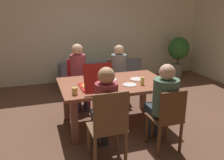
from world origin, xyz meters
TOP-DOWN VIEW (x-y plane):
  - ground_plane at (0.00, 0.00)m, footprint 20.00×20.00m
  - back_wall at (0.00, 2.67)m, footprint 6.81×0.12m
  - dining_table at (0.00, 0.00)m, footprint 1.73×1.10m
  - chair_0 at (0.41, 0.99)m, footprint 0.39×0.39m
  - person_0 at (0.41, 0.86)m, footprint 0.30×0.47m
  - chair_1 at (-0.41, -1.01)m, footprint 0.45×0.40m
  - person_1 at (-0.41, -0.86)m, footprint 0.28×0.53m
  - chair_2 at (0.41, -0.99)m, footprint 0.39×0.42m
  - person_2 at (0.41, -0.86)m, footprint 0.34×0.52m
  - chair_3 at (-0.41, 1.03)m, footprint 0.39×0.41m
  - person_3 at (-0.41, 0.89)m, footprint 0.29×0.51m
  - pizza_box_0 at (-0.36, -0.18)m, footprint 0.42×0.56m
  - plate_0 at (-0.02, 0.15)m, footprint 0.23×0.23m
  - plate_1 at (0.42, 0.03)m, footprint 0.23×0.23m
  - plate_2 at (0.19, -0.21)m, footprint 0.22×0.22m
  - drinking_glass_0 at (-0.33, 0.45)m, footprint 0.06×0.06m
  - drinking_glass_1 at (0.38, -0.25)m, footprint 0.06×0.06m
  - drinking_glass_2 at (-0.70, -0.36)m, footprint 0.08×0.08m
  - couch at (0.29, 1.96)m, footprint 1.89×0.81m
  - potted_plant at (2.60, 2.15)m, footprint 0.57×0.57m

SIDE VIEW (x-z plane):
  - ground_plane at x=0.00m, z-range 0.00..0.00m
  - couch at x=0.29m, z-range -0.09..0.60m
  - chair_0 at x=0.41m, z-range 0.04..0.89m
  - chair_2 at x=0.41m, z-range 0.03..0.93m
  - chair_3 at x=-0.41m, z-range 0.04..0.95m
  - chair_1 at x=-0.41m, z-range 0.04..1.01m
  - dining_table at x=0.00m, z-range 0.26..0.99m
  - person_0 at x=0.41m, z-range 0.10..1.28m
  - person_2 at x=0.41m, z-range 0.11..1.31m
  - person_1 at x=-0.41m, z-range 0.09..1.33m
  - potted_plant at x=2.60m, z-range 0.16..1.27m
  - person_3 at x=-0.41m, z-range 0.10..1.33m
  - plate_1 at x=0.42m, z-range 0.73..0.74m
  - plate_2 at x=0.19m, z-range 0.73..0.74m
  - plate_0 at x=-0.02m, z-range 0.72..0.75m
  - drinking_glass_2 at x=-0.70m, z-range 0.73..0.83m
  - pizza_box_0 at x=-0.36m, z-range 0.57..0.99m
  - drinking_glass_1 at x=0.38m, z-range 0.73..0.85m
  - drinking_glass_0 at x=-0.33m, z-range 0.73..0.87m
  - back_wall at x=0.00m, z-range 0.00..2.87m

